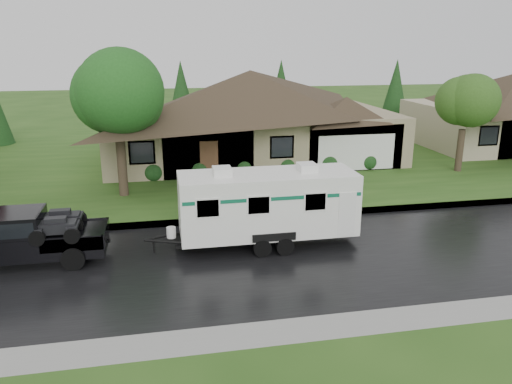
# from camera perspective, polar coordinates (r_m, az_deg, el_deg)

# --- Properties ---
(ground) EXTENTS (140.00, 140.00, 0.00)m
(ground) POSITION_cam_1_polar(r_m,az_deg,el_deg) (19.76, 1.01, -5.30)
(ground) COLOR #294F18
(ground) RESTS_ON ground
(road) EXTENTS (140.00, 8.00, 0.01)m
(road) POSITION_cam_1_polar(r_m,az_deg,el_deg) (17.96, 2.35, -7.63)
(road) COLOR black
(road) RESTS_ON ground
(curb) EXTENTS (140.00, 0.50, 0.15)m
(curb) POSITION_cam_1_polar(r_m,az_deg,el_deg) (21.79, -0.22, -2.95)
(curb) COLOR gray
(curb) RESTS_ON ground
(lawn) EXTENTS (140.00, 26.00, 0.15)m
(lawn) POSITION_cam_1_polar(r_m,az_deg,el_deg) (33.94, -4.28, 4.15)
(lawn) COLOR #294F18
(lawn) RESTS_ON ground
(house_main) EXTENTS (19.44, 10.80, 6.90)m
(house_main) POSITION_cam_1_polar(r_m,az_deg,el_deg) (32.56, -0.10, 9.95)
(house_main) COLOR gray
(house_main) RESTS_ON lawn
(tree_left_green) EXTENTS (4.28, 4.28, 7.08)m
(tree_left_green) POSITION_cam_1_polar(r_m,az_deg,el_deg) (24.71, -15.66, 10.65)
(tree_left_green) COLOR #382B1E
(tree_left_green) RESTS_ON lawn
(tree_right_green) EXTENTS (3.40, 3.40, 5.63)m
(tree_right_green) POSITION_cam_1_polar(r_m,az_deg,el_deg) (31.17, 22.81, 9.23)
(tree_right_green) COLOR #382B1E
(tree_right_green) RESTS_ON lawn
(shrub_row) EXTENTS (13.60, 1.00, 1.00)m
(shrub_row) POSITION_cam_1_polar(r_m,az_deg,el_deg) (28.64, 1.06, 3.04)
(shrub_row) COLOR #143814
(shrub_row) RESTS_ON lawn
(pickup_truck) EXTENTS (5.61, 2.13, 1.87)m
(pickup_truck) POSITION_cam_1_polar(r_m,az_deg,el_deg) (19.11, -25.52, -4.56)
(pickup_truck) COLOR black
(pickup_truck) RESTS_ON ground
(travel_trailer) EXTENTS (6.92, 2.43, 3.11)m
(travel_trailer) POSITION_cam_1_polar(r_m,az_deg,el_deg) (18.63, 1.33, -1.29)
(travel_trailer) COLOR white
(travel_trailer) RESTS_ON ground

